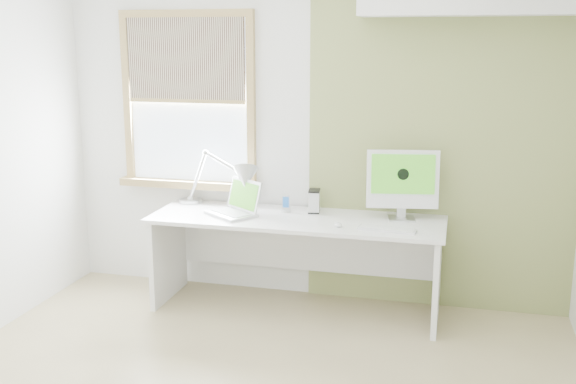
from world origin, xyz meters
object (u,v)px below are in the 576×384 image
(external_drive, at_px, (314,201))
(imac, at_px, (403,181))
(laptop, at_px, (236,206))
(desk_lamp, at_px, (235,180))
(desk, at_px, (298,240))

(external_drive, distance_m, imac, 0.70)
(laptop, xyz_separation_m, external_drive, (0.56, 0.20, 0.02))
(external_drive, bearing_deg, imac, -2.87)
(desk_lamp, xyz_separation_m, external_drive, (0.62, 0.06, -0.15))
(desk, bearing_deg, laptop, -171.45)
(desk_lamp, relative_size, laptop, 1.62)
(desk, distance_m, external_drive, 0.33)
(desk, xyz_separation_m, external_drive, (0.09, 0.13, 0.28))
(desk_lamp, bearing_deg, imac, 1.38)
(desk, bearing_deg, desk_lamp, 172.59)
(laptop, xyz_separation_m, imac, (1.23, 0.17, 0.23))
(external_drive, xyz_separation_m, imac, (0.67, -0.03, 0.20))
(desk_lamp, height_order, external_drive, desk_lamp)
(laptop, bearing_deg, imac, 7.85)
(desk_lamp, bearing_deg, desk, -7.41)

